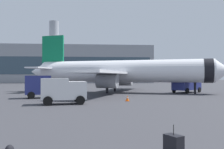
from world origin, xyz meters
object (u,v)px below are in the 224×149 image
object	(u,v)px
service_truck	(44,86)
safety_cone_mid	(78,88)
safety_cone_near	(127,98)
safety_cone_far	(69,90)
airplane_at_gate	(121,72)
rolling_suitcase	(174,145)
cargo_van	(63,90)
fuel_truck	(187,82)

from	to	relation	value
service_truck	safety_cone_mid	xyz separation A→B (m)	(3.47, 18.10, -1.19)
safety_cone_near	safety_cone_mid	size ratio (longest dim) A/B	0.80
safety_cone_far	airplane_at_gate	bearing A→B (deg)	-12.28
safety_cone_far	rolling_suitcase	world-z (taller)	rolling_suitcase
cargo_van	rolling_suitcase	distance (m)	17.72
airplane_at_gate	cargo_van	size ratio (longest dim) A/B	7.41
safety_cone_near	fuel_truck	bearing A→B (deg)	48.12
airplane_at_gate	service_truck	bearing A→B (deg)	-138.75
fuel_truck	safety_cone_mid	size ratio (longest dim) A/B	7.36
fuel_truck	rolling_suitcase	size ratio (longest dim) A/B	5.60
safety_cone_near	service_truck	bearing A→B (deg)	153.39
cargo_van	safety_cone_mid	bearing A→B (deg)	89.70
safety_cone_mid	rolling_suitcase	xyz separation A→B (m)	(5.54, -42.49, -0.02)
service_truck	rolling_suitcase	xyz separation A→B (m)	(9.01, -24.39, -1.22)
safety_cone_mid	safety_cone_far	distance (m)	6.34
fuel_truck	cargo_van	world-z (taller)	fuel_truck
airplane_at_gate	safety_cone_near	bearing A→B (deg)	-94.09
safety_cone_mid	safety_cone_near	bearing A→B (deg)	-73.78
service_truck	safety_cone_near	size ratio (longest dim) A/B	7.77
airplane_at_gate	safety_cone_near	xyz separation A→B (m)	(-1.07, -15.03, -3.33)
cargo_van	safety_cone_mid	xyz separation A→B (m)	(0.14, 25.74, -1.04)
cargo_van	safety_cone_mid	world-z (taller)	cargo_van
service_truck	safety_cone_mid	distance (m)	18.47
service_truck	fuel_truck	bearing A→B (deg)	20.95
safety_cone_mid	service_truck	bearing A→B (deg)	-100.86
service_truck	safety_cone_far	bearing A→B (deg)	79.13
airplane_at_gate	rolling_suitcase	world-z (taller)	airplane_at_gate
airplane_at_gate	rolling_suitcase	distance (m)	34.53
safety_cone_far	rolling_suitcase	size ratio (longest dim) A/B	0.67
service_truck	cargo_van	distance (m)	8.34
airplane_at_gate	safety_cone_far	world-z (taller)	airplane_at_gate
fuel_truck	airplane_at_gate	bearing A→B (deg)	173.55
fuel_truck	safety_cone_near	bearing A→B (deg)	-131.88
service_truck	cargo_van	world-z (taller)	service_truck
cargo_van	safety_cone_far	bearing A→B (deg)	93.10
safety_cone_near	rolling_suitcase	size ratio (longest dim) A/B	0.61
safety_cone_near	safety_cone_far	distance (m)	18.76
fuel_truck	rolling_suitcase	world-z (taller)	fuel_truck
airplane_at_gate	safety_cone_mid	xyz separation A→B (m)	(-7.83, 8.19, -3.24)
safety_cone_far	safety_cone_mid	bearing A→B (deg)	79.16
fuel_truck	safety_cone_far	xyz separation A→B (m)	(-20.29, 3.24, -1.41)
airplane_at_gate	service_truck	world-z (taller)	airplane_at_gate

